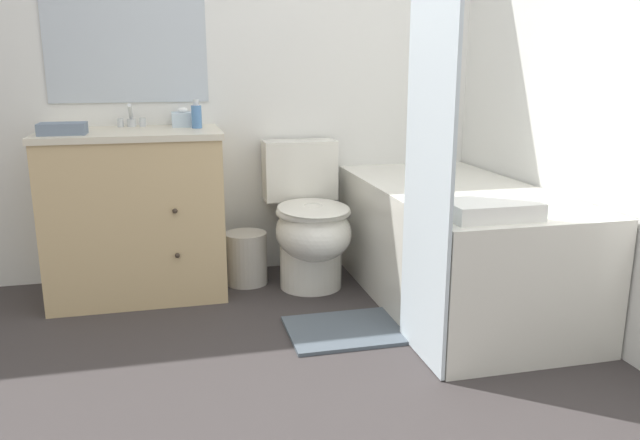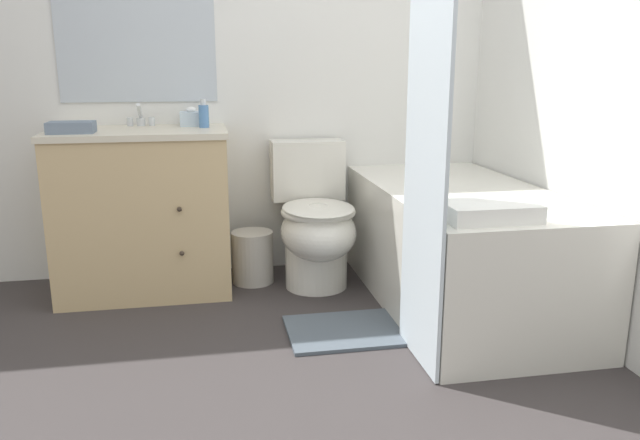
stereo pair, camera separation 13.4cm
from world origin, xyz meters
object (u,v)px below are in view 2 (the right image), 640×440
(toilet, at_px, (315,224))
(soap_dispenser, at_px, (204,115))
(bath_towel_folded, at_px, (490,212))
(hand_towel_folded, at_px, (71,127))
(bath_mat, at_px, (350,330))
(vanity_cabinet, at_px, (144,210))
(bathtub, at_px, (459,247))
(tissue_box, at_px, (191,118))
(sink_faucet, at_px, (141,119))
(wastebasket, at_px, (253,257))

(toilet, xyz_separation_m, soap_dispenser, (-0.55, 0.14, 0.56))
(bath_towel_folded, bearing_deg, toilet, 116.24)
(hand_towel_folded, distance_m, bath_mat, 1.60)
(soap_dispenser, xyz_separation_m, hand_towel_folded, (-0.61, -0.15, -0.04))
(hand_towel_folded, xyz_separation_m, bath_mat, (1.20, -0.61, -0.86))
(vanity_cabinet, bearing_deg, bathtub, -18.08)
(vanity_cabinet, bearing_deg, tissue_box, 30.25)
(hand_towel_folded, height_order, bath_towel_folded, hand_towel_folded)
(bath_towel_folded, bearing_deg, hand_towel_folded, 149.48)
(hand_towel_folded, bearing_deg, sink_faucet, 46.03)
(sink_faucet, bearing_deg, toilet, -17.93)
(vanity_cabinet, xyz_separation_m, bath_towel_folded, (1.36, -1.09, 0.18))
(vanity_cabinet, height_order, soap_dispenser, soap_dispenser)
(bathtub, bearing_deg, wastebasket, 152.32)
(wastebasket, height_order, bath_mat, wastebasket)
(tissue_box, bearing_deg, bath_towel_folded, -48.40)
(vanity_cabinet, height_order, hand_towel_folded, hand_towel_folded)
(toilet, relative_size, bathtub, 0.49)
(toilet, bearing_deg, vanity_cabinet, 173.44)
(sink_faucet, relative_size, toilet, 0.19)
(tissue_box, distance_m, bath_mat, 1.40)
(sink_faucet, xyz_separation_m, hand_towel_folded, (-0.29, -0.30, -0.01))
(soap_dispenser, bearing_deg, toilet, -13.98)
(toilet, relative_size, bath_towel_folded, 2.14)
(bathtub, relative_size, tissue_box, 10.62)
(sink_faucet, xyz_separation_m, bath_towel_folded, (1.36, -1.27, -0.26))
(toilet, bearing_deg, soap_dispenser, 166.02)
(wastebasket, height_order, soap_dispenser, soap_dispenser)
(vanity_cabinet, relative_size, toilet, 1.16)
(tissue_box, height_order, soap_dispenser, soap_dispenser)
(bath_towel_folded, xyz_separation_m, bath_mat, (-0.45, 0.36, -0.60))
(sink_faucet, bearing_deg, tissue_box, -6.76)
(wastebasket, distance_m, bath_towel_folded, 1.45)
(bathtub, xyz_separation_m, hand_towel_folded, (-1.80, 0.38, 0.57))
(sink_faucet, distance_m, hand_towel_folded, 0.42)
(bath_towel_folded, height_order, bath_mat, bath_towel_folded)
(tissue_box, xyz_separation_m, bath_towel_folded, (1.10, -1.24, -0.26))
(vanity_cabinet, bearing_deg, bath_towel_folded, -38.66)
(wastebasket, relative_size, bath_mat, 0.51)
(vanity_cabinet, distance_m, sink_faucet, 0.48)
(soap_dispenser, relative_size, hand_towel_folded, 0.69)
(bathtub, bearing_deg, vanity_cabinet, 161.92)
(soap_dispenser, bearing_deg, sink_faucet, 155.76)
(vanity_cabinet, relative_size, tissue_box, 6.07)
(vanity_cabinet, height_order, wastebasket, vanity_cabinet)
(tissue_box, relative_size, bath_towel_folded, 0.41)
(wastebasket, distance_m, soap_dispenser, 0.79)
(soap_dispenser, bearing_deg, bath_towel_folded, -47.34)
(hand_towel_folded, bearing_deg, bath_towel_folded, -30.52)
(toilet, height_order, soap_dispenser, soap_dispenser)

